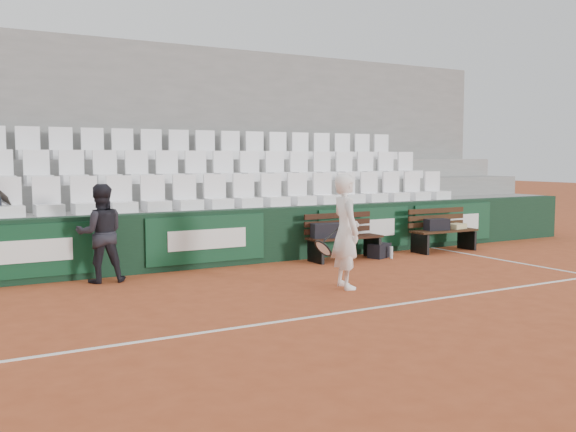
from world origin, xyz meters
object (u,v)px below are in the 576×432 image
object	(u,v)px
ball_kid	(101,233)
tennis_player	(346,231)
water_bottle_far	(391,252)
bench_right	(444,241)
sports_bag_ground	(379,251)
sports_bag_right	(437,225)
water_bottle_near	(316,256)
bench_left	(345,248)
sports_bag_left	(328,230)

from	to	relation	value
ball_kid	tennis_player	bearing A→B (deg)	151.29
water_bottle_far	bench_right	bearing A→B (deg)	7.44
sports_bag_ground	tennis_player	distance (m)	3.13
sports_bag_right	water_bottle_near	bearing A→B (deg)	177.85
water_bottle_far	tennis_player	world-z (taller)	tennis_player
bench_left	water_bottle_far	distance (m)	0.94
sports_bag_ground	ball_kid	xyz separation A→B (m)	(-5.29, 0.19, 0.63)
bench_left	water_bottle_far	world-z (taller)	bench_left
bench_left	water_bottle_near	distance (m)	0.64
water_bottle_near	water_bottle_far	world-z (taller)	water_bottle_near
sports_bag_right	bench_left	bearing A→B (deg)	178.09
sports_bag_left	bench_right	bearing A→B (deg)	-2.03
sports_bag_left	water_bottle_near	bearing A→B (deg)	175.86
bench_right	tennis_player	xyz separation A→B (m)	(-3.93, -2.07, 0.62)
sports_bag_ground	water_bottle_far	size ratio (longest dim) A/B	1.95
bench_left	sports_bag_left	bearing A→B (deg)	177.82
water_bottle_far	sports_bag_right	bearing A→B (deg)	8.94
water_bottle_far	ball_kid	size ratio (longest dim) A/B	0.15
bench_left	water_bottle_far	xyz separation A→B (m)	(0.89, -0.29, -0.11)
sports_bag_right	bench_right	bearing A→B (deg)	-3.17
sports_bag_right	sports_bag_left	bearing A→B (deg)	178.05
tennis_player	bench_left	bearing A→B (deg)	55.34
water_bottle_near	water_bottle_far	bearing A→B (deg)	-11.91
bench_right	bench_left	bearing A→B (deg)	177.99
bench_right	tennis_player	world-z (taller)	tennis_player
sports_bag_left	water_bottle_far	world-z (taller)	sports_bag_left
bench_left	sports_bag_right	size ratio (longest dim) A/B	3.00
water_bottle_near	bench_right	bearing A→B (deg)	-2.21
water_bottle_far	tennis_player	xyz separation A→B (m)	(-2.38, -1.87, 0.73)
bench_left	tennis_player	world-z (taller)	tennis_player
sports_bag_ground	water_bottle_near	world-z (taller)	sports_bag_ground
water_bottle_near	tennis_player	world-z (taller)	tennis_player
bench_left	sports_bag_right	world-z (taller)	sports_bag_right
bench_right	sports_bag_right	distance (m)	0.39
sports_bag_left	sports_bag_right	world-z (taller)	sports_bag_left
water_bottle_near	ball_kid	xyz separation A→B (m)	(-3.90, 0.06, 0.64)
sports_bag_left	tennis_player	distance (m)	2.46
sports_bag_left	water_bottle_far	distance (m)	1.38
sports_bag_ground	tennis_player	world-z (taller)	tennis_player
ball_kid	bench_left	bearing A→B (deg)	-173.36
ball_kid	water_bottle_far	bearing A→B (deg)	-176.20
sports_bag_right	water_bottle_near	xyz separation A→B (m)	(-2.87, 0.11, -0.44)
bench_right	sports_bag_right	bearing A→B (deg)	176.83
bench_right	sports_bag_left	distance (m)	2.83
bench_right	sports_bag_ground	distance (m)	1.68
tennis_player	sports_bag_ground	bearing A→B (deg)	42.62
bench_left	ball_kid	size ratio (longest dim) A/B	0.98
sports_bag_left	tennis_player	bearing A→B (deg)	-117.32
bench_right	tennis_player	size ratio (longest dim) A/B	0.88
sports_bag_left	water_bottle_near	xyz separation A→B (m)	(-0.26, 0.02, -0.46)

